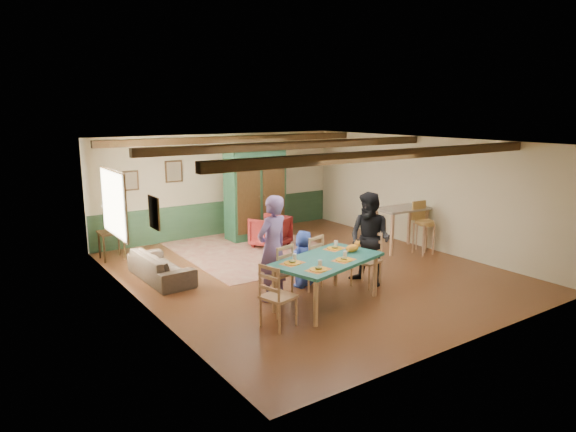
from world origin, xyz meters
TOP-DOWN VIEW (x-y plane):
  - floor at (0.00, 0.00)m, footprint 8.00×8.00m
  - wall_back at (0.00, 4.00)m, footprint 7.00×0.02m
  - wall_left at (-3.50, 0.00)m, footprint 0.02×8.00m
  - wall_right at (3.50, 0.00)m, footprint 0.02×8.00m
  - ceiling at (0.00, 0.00)m, footprint 7.00×8.00m
  - wainscot_back at (0.00, 3.98)m, footprint 6.95×0.03m
  - ceiling_beam_front at (0.00, -2.30)m, footprint 6.95×0.16m
  - ceiling_beam_mid at (0.00, 0.40)m, footprint 6.95×0.16m
  - ceiling_beam_back at (0.00, 3.00)m, footprint 6.95×0.16m
  - window_left at (-3.47, 1.70)m, footprint 0.06×1.60m
  - picture_left_wall at (-3.47, -0.60)m, footprint 0.04×0.42m
  - picture_back_a at (-1.30, 3.97)m, footprint 0.45×0.04m
  - picture_back_b at (-2.40, 3.97)m, footprint 0.38×0.04m
  - dining_table at (-0.85, -1.66)m, footprint 2.18×1.56m
  - dining_chair_far_left at (-1.47, -1.01)m, footprint 0.57×0.58m
  - dining_chair_far_right at (-0.62, -0.79)m, footprint 0.57×0.58m
  - dining_chair_end_left at (-2.06, -1.98)m, footprint 0.58×0.57m
  - dining_chair_end_right at (0.37, -1.34)m, footprint 0.58×0.57m
  - person_man at (-1.49, -0.93)m, footprint 0.78×0.61m
  - person_woman at (0.47, -1.31)m, footprint 0.88×1.02m
  - person_child at (-0.65, -0.70)m, footprint 0.61×0.48m
  - cat at (-0.24, -1.61)m, footprint 0.42×0.25m
  - place_setting_near_left at (-1.36, -2.08)m, footprint 0.51×0.43m
  - place_setting_near_center at (-0.67, -1.90)m, footprint 0.51×0.43m
  - place_setting_far_left at (-1.50, -1.55)m, footprint 0.51×0.43m
  - place_setting_far_right at (-0.33, -1.24)m, footprint 0.51×0.43m
  - area_rug at (-0.13, 2.02)m, footprint 3.41×4.02m
  - armoire at (0.56, 3.12)m, footprint 1.71×0.68m
  - armchair at (0.40, 2.13)m, footprint 1.11×1.12m
  - sofa at (-2.75, 1.25)m, footprint 0.78×1.87m
  - end_table at (-3.15, 3.23)m, footprint 0.53×0.53m
  - table_lamp at (-3.15, 3.23)m, footprint 0.37×0.37m
  - counter_table at (2.83, 0.10)m, footprint 1.28×0.80m
  - bar_stool_left at (3.01, -0.44)m, footprint 0.46×0.50m
  - bar_stool_right at (3.27, -0.28)m, footprint 0.39×0.43m

SIDE VIEW (x-z plane):
  - floor at x=0.00m, z-range 0.00..0.00m
  - area_rug at x=-0.13m, z-range 0.00..0.01m
  - sofa at x=-2.75m, z-range 0.00..0.54m
  - end_table at x=-3.15m, z-range 0.00..0.65m
  - armchair at x=0.40m, z-range 0.00..0.76m
  - dining_table at x=-0.85m, z-range 0.00..0.82m
  - wainscot_back at x=0.00m, z-range 0.00..0.90m
  - counter_table at x=2.83m, z-range 0.00..1.04m
  - dining_chair_far_left at x=-1.47m, z-range 0.00..1.04m
  - dining_chair_far_right at x=-0.62m, z-range 0.00..1.04m
  - dining_chair_end_left at x=-2.06m, z-range 0.00..1.04m
  - dining_chair_end_right at x=0.37m, z-range 0.00..1.04m
  - bar_stool_right at x=3.27m, z-range 0.00..1.05m
  - person_child at x=-0.65m, z-range 0.00..1.10m
  - bar_stool_left at x=3.01m, z-range 0.00..1.23m
  - place_setting_near_left at x=-1.36m, z-range 0.82..0.93m
  - place_setting_near_center at x=-0.67m, z-range 0.82..0.93m
  - place_setting_far_left at x=-1.50m, z-range 0.82..0.93m
  - place_setting_far_right at x=-0.33m, z-range 0.82..0.93m
  - person_woman at x=0.47m, z-range 0.00..1.80m
  - cat at x=-0.24m, z-range 0.82..1.02m
  - person_man at x=-1.49m, z-range 0.00..1.89m
  - table_lamp at x=-3.15m, z-range 0.65..1.24m
  - armoire at x=0.56m, z-range 0.00..2.41m
  - wall_back at x=0.00m, z-range 0.00..2.70m
  - wall_left at x=-3.50m, z-range 0.00..2.70m
  - wall_right at x=3.50m, z-range 0.00..2.70m
  - window_left at x=-3.47m, z-range 0.90..2.20m
  - picture_back_b at x=-2.40m, z-range 1.41..1.89m
  - picture_left_wall at x=-3.47m, z-range 1.49..2.01m
  - picture_back_a at x=-1.30m, z-range 1.52..2.08m
  - ceiling_beam_front at x=0.00m, z-range 2.53..2.69m
  - ceiling_beam_mid at x=0.00m, z-range 2.53..2.69m
  - ceiling_beam_back at x=0.00m, z-range 2.53..2.69m
  - ceiling at x=0.00m, z-range 2.69..2.71m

